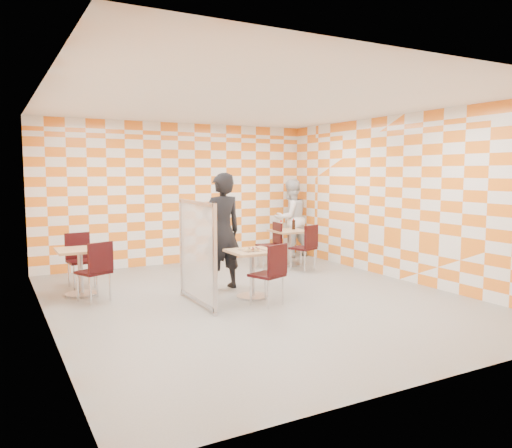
# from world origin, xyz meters

# --- Properties ---
(room_shell) EXTENTS (7.00, 7.00, 7.00)m
(room_shell) POSITION_xyz_m (0.00, 0.54, 1.50)
(room_shell) COLOR gray
(room_shell) RESTS_ON ground
(main_table) EXTENTS (0.70, 0.70, 0.75)m
(main_table) POSITION_xyz_m (-0.01, 0.12, 0.51)
(main_table) COLOR tan
(main_table) RESTS_ON ground
(second_table) EXTENTS (0.70, 0.70, 0.75)m
(second_table) POSITION_xyz_m (1.94, 2.13, 0.51)
(second_table) COLOR tan
(second_table) RESTS_ON ground
(empty_table) EXTENTS (0.70, 0.70, 0.75)m
(empty_table) POSITION_xyz_m (-2.36, 1.56, 0.51)
(empty_table) COLOR tan
(empty_table) RESTS_ON ground
(chair_main_front) EXTENTS (0.55, 0.55, 0.92)m
(chair_main_front) POSITION_xyz_m (0.00, -0.47, 0.54)
(chair_main_front) COLOR black
(chair_main_front) RESTS_ON ground
(chair_second_front) EXTENTS (0.54, 0.55, 0.92)m
(chair_second_front) POSITION_xyz_m (1.92, 1.45, 0.54)
(chair_second_front) COLOR black
(chair_second_front) RESTS_ON ground
(chair_second_side) EXTENTS (0.48, 0.47, 0.92)m
(chair_second_side) POSITION_xyz_m (1.54, 2.15, 0.54)
(chair_second_side) COLOR black
(chair_second_side) RESTS_ON ground
(chair_empty_near) EXTENTS (0.56, 0.56, 0.92)m
(chair_empty_near) POSITION_xyz_m (-2.21, 0.97, 0.54)
(chair_empty_near) COLOR black
(chair_empty_near) RESTS_ON ground
(chair_empty_far) EXTENTS (0.47, 0.47, 0.92)m
(chair_empty_far) POSITION_xyz_m (-2.27, 2.19, 0.54)
(chair_empty_far) COLOR black
(chair_empty_far) RESTS_ON ground
(partition) EXTENTS (0.08, 1.38, 1.55)m
(partition) POSITION_xyz_m (-0.93, 0.11, 0.79)
(partition) COLOR white
(partition) RESTS_ON ground
(man_dark) EXTENTS (0.76, 0.54, 1.96)m
(man_dark) POSITION_xyz_m (-0.19, 0.87, 0.98)
(man_dark) COLOR black
(man_dark) RESTS_ON ground
(man_white) EXTENTS (0.94, 0.76, 1.79)m
(man_white) POSITION_xyz_m (2.55, 3.05, 0.90)
(man_white) COLOR white
(man_white) RESTS_ON ground
(pizza_on_foil) EXTENTS (0.40, 0.40, 0.04)m
(pizza_on_foil) POSITION_xyz_m (-0.01, 0.11, 0.77)
(pizza_on_foil) COLOR silver
(pizza_on_foil) RESTS_ON main_table
(sport_bottle) EXTENTS (0.06, 0.06, 0.20)m
(sport_bottle) POSITION_xyz_m (1.82, 2.28, 0.84)
(sport_bottle) COLOR white
(sport_bottle) RESTS_ON second_table
(soda_bottle) EXTENTS (0.07, 0.07, 0.23)m
(soda_bottle) POSITION_xyz_m (2.09, 2.20, 0.85)
(soda_bottle) COLOR black
(soda_bottle) RESTS_ON second_table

